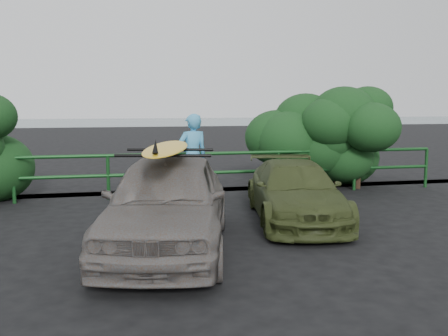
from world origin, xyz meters
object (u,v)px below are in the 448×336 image
(guardrail, at_px, (153,176))
(surfboard, at_px, (167,148))
(sedan, at_px, (168,202))
(olive_vehicle, at_px, (295,192))
(man, at_px, (193,157))

(guardrail, bearing_deg, surfboard, -91.11)
(sedan, distance_m, surfboard, 0.80)
(sedan, bearing_deg, guardrail, 101.51)
(sedan, relative_size, olive_vehicle, 1.13)
(guardrail, height_order, man, man)
(sedan, distance_m, man, 3.92)
(guardrail, xyz_separation_m, surfboard, (-0.08, -4.13, 1.00))
(man, xyz_separation_m, surfboard, (-0.95, -3.80, 0.55))
(olive_vehicle, distance_m, man, 2.91)
(olive_vehicle, bearing_deg, man, 131.76)
(guardrail, bearing_deg, sedan, -91.11)
(sedan, relative_size, man, 2.18)
(man, bearing_deg, surfboard, 62.87)
(surfboard, bearing_deg, olive_vehicle, 41.28)
(surfboard, bearing_deg, guardrail, 101.51)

